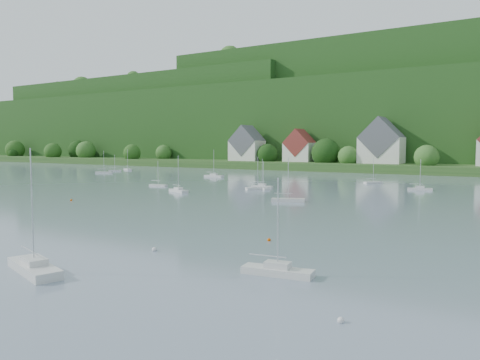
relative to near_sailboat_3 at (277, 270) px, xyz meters
name	(u,v)px	position (x,y,z in m)	size (l,w,h in m)	color
far_shore_strip	(377,166)	(-37.21, 163.14, 1.07)	(600.00, 60.00, 3.00)	#264D1D
forested_ridge	(414,121)	(-36.81, 231.71, 22.46)	(620.00, 181.22, 69.89)	#133B13
village_building_0	(247,146)	(-92.21, 150.14, 9.09)	(14.00, 10.40, 16.00)	silver
village_building_1	(299,148)	(-67.21, 152.14, 8.33)	(12.00, 9.36, 14.00)	silver
village_building_2	(381,145)	(-32.21, 151.14, 9.85)	(16.00, 11.44, 18.00)	silver
near_sailboat_3	(277,270)	(0.00, 0.00, 0.00)	(5.87, 2.35, 7.70)	silver
near_sailboat_4	(34,267)	(-16.95, -9.62, 0.07)	(7.69, 4.23, 10.00)	silver
mooring_buoy_1	(154,251)	(-13.99, 1.28, -0.43)	(0.49, 0.49, 0.49)	silver
mooring_buoy_2	(269,241)	(-6.77, 11.27, -0.43)	(0.39, 0.39, 0.39)	#CF4C00
mooring_buoy_3	(71,201)	(-54.55, 24.00, -0.43)	(0.41, 0.41, 0.41)	#CF4C00
mooring_buoy_4	(341,322)	(7.62, -6.89, -0.43)	(0.42, 0.42, 0.42)	silver
far_sailboat_cluster	(345,185)	(-22.15, 79.95, -0.05)	(196.36, 71.30, 8.71)	silver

